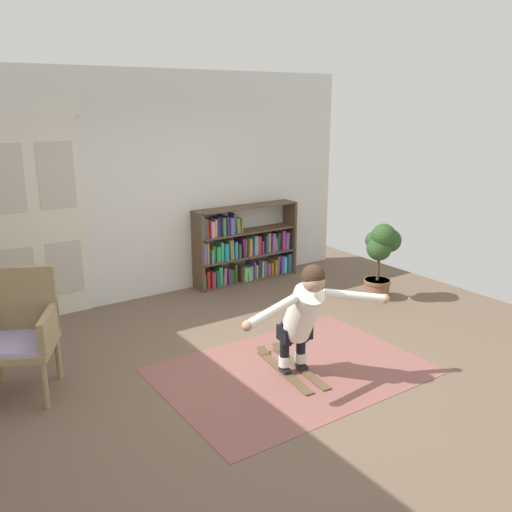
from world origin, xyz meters
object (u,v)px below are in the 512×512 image
skis_pair (291,367)px  person_skier (304,312)px  wicker_chair (19,330)px  bookshelf (243,250)px  potted_plant (381,253)px

skis_pair → person_skier: 0.69m
wicker_chair → person_skier: bearing=-29.7°
bookshelf → wicker_chair: wicker_chair is taller
bookshelf → person_skier: size_ratio=1.08×
potted_plant → person_skier: person_skier is taller
potted_plant → skis_pair: potted_plant is taller
skis_pair → potted_plant: bearing=22.6°
bookshelf → wicker_chair: 3.66m
bookshelf → wicker_chair: (-3.32, -1.52, 0.12)m
wicker_chair → skis_pair: wicker_chair is taller
bookshelf → person_skier: (-1.14, -2.77, 0.21)m
bookshelf → skis_pair: (-1.12, -2.55, -0.44)m
wicker_chair → potted_plant: size_ratio=1.07×
skis_pair → wicker_chair: bearing=154.9°
bookshelf → skis_pair: bearing=-113.6°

